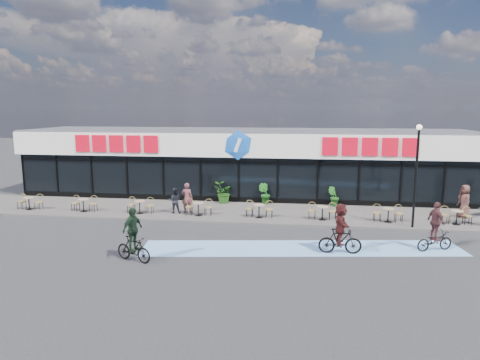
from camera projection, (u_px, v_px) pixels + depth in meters
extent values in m
plane|color=#28282B|center=(219.00, 235.00, 20.84)|extent=(120.00, 120.00, 0.00)
cube|color=#544E4B|center=(233.00, 212.00, 25.23)|extent=(44.00, 5.00, 0.10)
cube|color=#72A1D7|center=(301.00, 248.00, 18.83)|extent=(14.17, 4.13, 0.01)
cube|color=black|center=(245.00, 173.00, 30.36)|extent=(30.00, 6.00, 3.00)
cube|color=white|center=(244.00, 142.00, 29.83)|extent=(30.60, 6.30, 1.50)
cube|color=#47474C|center=(245.00, 130.00, 29.84)|extent=(30.60, 6.30, 0.10)
cube|color=navy|center=(239.00, 157.00, 27.13)|extent=(30.60, 0.08, 0.18)
cube|color=black|center=(239.00, 163.00, 27.20)|extent=(30.00, 0.06, 0.08)
cube|color=black|center=(239.00, 200.00, 27.62)|extent=(30.00, 0.10, 0.40)
cube|color=#B4061A|center=(117.00, 144.00, 27.83)|extent=(5.63, 0.18, 1.10)
cube|color=#B4061A|center=(370.00, 147.00, 25.67)|extent=(5.63, 0.18, 1.10)
ellipsoid|color=blue|center=(238.00, 145.00, 26.75)|extent=(1.90, 0.24, 1.90)
cylinder|color=black|center=(23.00, 176.00, 29.42)|extent=(0.10, 0.10, 3.00)
cylinder|color=black|center=(57.00, 176.00, 29.08)|extent=(0.10, 0.10, 3.00)
cylinder|color=black|center=(92.00, 177.00, 28.75)|extent=(0.10, 0.10, 3.00)
cylinder|color=black|center=(127.00, 178.00, 28.41)|extent=(0.10, 0.10, 3.00)
cylinder|color=black|center=(163.00, 179.00, 28.07)|extent=(0.10, 0.10, 3.00)
cylinder|color=black|center=(201.00, 180.00, 27.73)|extent=(0.10, 0.10, 3.00)
cylinder|color=black|center=(239.00, 181.00, 27.40)|extent=(0.10, 0.10, 3.00)
cylinder|color=black|center=(278.00, 181.00, 27.06)|extent=(0.10, 0.10, 3.00)
cylinder|color=black|center=(318.00, 182.00, 26.72)|extent=(0.10, 0.10, 3.00)
cylinder|color=black|center=(359.00, 183.00, 26.38)|extent=(0.10, 0.10, 3.00)
cylinder|color=black|center=(401.00, 184.00, 26.05)|extent=(0.10, 0.10, 3.00)
cylinder|color=black|center=(444.00, 185.00, 25.71)|extent=(0.10, 0.10, 3.00)
cylinder|color=black|center=(416.00, 179.00, 21.36)|extent=(0.12, 0.12, 4.97)
sphere|color=#FFF2CC|center=(419.00, 127.00, 20.92)|extent=(0.28, 0.28, 0.28)
cylinder|color=tan|center=(29.00, 198.00, 25.42)|extent=(0.60, 0.60, 0.04)
cylinder|color=black|center=(29.00, 204.00, 25.48)|extent=(0.06, 0.06, 0.70)
cylinder|color=black|center=(30.00, 209.00, 25.54)|extent=(0.40, 0.40, 0.02)
cylinder|color=tan|center=(83.00, 199.00, 24.96)|extent=(0.60, 0.60, 0.04)
cylinder|color=black|center=(83.00, 205.00, 25.02)|extent=(0.06, 0.06, 0.70)
cylinder|color=black|center=(84.00, 211.00, 25.08)|extent=(0.40, 0.40, 0.02)
cylinder|color=tan|center=(139.00, 201.00, 24.50)|extent=(0.60, 0.60, 0.04)
cylinder|color=black|center=(140.00, 207.00, 24.55)|extent=(0.06, 0.06, 0.70)
cylinder|color=black|center=(140.00, 213.00, 24.61)|extent=(0.40, 0.40, 0.02)
cylinder|color=tan|center=(198.00, 203.00, 24.03)|extent=(0.60, 0.60, 0.04)
cylinder|color=black|center=(198.00, 209.00, 24.09)|extent=(0.06, 0.06, 0.70)
cylinder|color=black|center=(198.00, 215.00, 24.15)|extent=(0.40, 0.40, 0.02)
cylinder|color=tan|center=(259.00, 205.00, 23.57)|extent=(0.60, 0.60, 0.04)
cylinder|color=black|center=(259.00, 211.00, 23.62)|extent=(0.06, 0.06, 0.70)
cylinder|color=black|center=(259.00, 217.00, 23.68)|extent=(0.40, 0.40, 0.02)
cylinder|color=tan|center=(323.00, 207.00, 23.10)|extent=(0.60, 0.60, 0.04)
cylinder|color=black|center=(322.00, 213.00, 23.16)|extent=(0.06, 0.06, 0.70)
cylinder|color=black|center=(322.00, 220.00, 23.22)|extent=(0.40, 0.40, 0.02)
cylinder|color=tan|center=(389.00, 209.00, 22.64)|extent=(0.60, 0.60, 0.04)
cylinder|color=black|center=(388.00, 215.00, 22.69)|extent=(0.06, 0.06, 0.70)
cylinder|color=black|center=(388.00, 222.00, 22.76)|extent=(0.40, 0.40, 0.02)
cylinder|color=tan|center=(457.00, 211.00, 22.17)|extent=(0.60, 0.60, 0.04)
cylinder|color=black|center=(457.00, 218.00, 22.23)|extent=(0.06, 0.06, 0.70)
cylinder|color=black|center=(456.00, 224.00, 22.29)|extent=(0.40, 0.40, 0.02)
imported|color=#225117|center=(223.00, 193.00, 27.21)|extent=(1.39, 1.26, 1.34)
imported|color=#1A5117|center=(264.00, 194.00, 26.97)|extent=(0.86, 0.77, 1.31)
imported|color=#1D5618|center=(334.00, 196.00, 26.36)|extent=(0.70, 0.58, 1.22)
imported|color=brown|center=(187.00, 198.00, 24.72)|extent=(0.66, 0.45, 1.74)
imported|color=black|center=(175.00, 200.00, 24.58)|extent=(0.82, 0.70, 1.48)
imported|color=#4D2D27|center=(464.00, 201.00, 23.55)|extent=(0.78, 1.02, 1.85)
imported|color=black|center=(340.00, 241.00, 18.05)|extent=(1.83, 0.57, 1.09)
imported|color=#441818|center=(341.00, 223.00, 17.92)|extent=(0.56, 1.62, 1.73)
imported|color=black|center=(434.00, 241.00, 18.44)|extent=(1.77, 1.16, 0.88)
imported|color=#4C2729|center=(436.00, 221.00, 18.30)|extent=(0.75, 1.08, 1.70)
imported|color=black|center=(133.00, 249.00, 17.13)|extent=(1.79, 1.09, 1.04)
imported|color=black|center=(133.00, 229.00, 16.99)|extent=(0.79, 1.13, 1.78)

